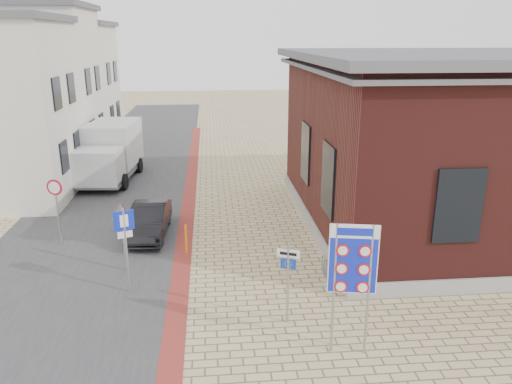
{
  "coord_description": "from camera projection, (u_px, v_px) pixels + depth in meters",
  "views": [
    {
      "loc": [
        -0.94,
        -11.71,
        7.38
      ],
      "look_at": [
        0.61,
        4.72,
        2.2
      ],
      "focal_mm": 35.0,
      "sensor_mm": 36.0,
      "label": 1
    }
  ],
  "objects": [
    {
      "name": "ground",
      "position": [
        250.0,
        323.0,
        13.42
      ],
      "size": [
        120.0,
        120.0,
        0.0
      ],
      "primitive_type": "plane",
      "color": "tan",
      "rests_on": "ground"
    },
    {
      "name": "parking_sign",
      "position": [
        125.0,
        236.0,
        14.45
      ],
      "size": [
        0.56,
        0.27,
        2.68
      ],
      "rotation": [
        0.0,
        0.0,
        0.4
      ],
      "color": "gray",
      "rests_on": "ground"
    },
    {
      "name": "curb_strip",
      "position": [
        188.0,
        205.0,
        22.73
      ],
      "size": [
        0.6,
        40.0,
        0.02
      ],
      "primitive_type": "cube",
      "color": "maroon",
      "rests_on": "ground"
    },
    {
      "name": "yield_sign",
      "position": [
        122.0,
        220.0,
        15.87
      ],
      "size": [
        0.8,
        0.31,
        2.32
      ],
      "rotation": [
        0.0,
        0.0,
        -0.31
      ],
      "color": "gray",
      "rests_on": "ground"
    },
    {
      "name": "brick_building",
      "position": [
        460.0,
        138.0,
        19.82
      ],
      "size": [
        13.0,
        13.0,
        6.8
      ],
      "color": "gray",
      "rests_on": "ground"
    },
    {
      "name": "box_truck",
      "position": [
        110.0,
        152.0,
        26.28
      ],
      "size": [
        2.84,
        5.88,
        2.98
      ],
      "rotation": [
        0.0,
        0.0,
        -0.1
      ],
      "color": "slate",
      "rests_on": "ground"
    },
    {
      "name": "border_sign",
      "position": [
        353.0,
        262.0,
        11.47
      ],
      "size": [
        1.13,
        0.26,
        3.33
      ],
      "rotation": [
        0.0,
        0.0,
        -0.19
      ],
      "color": "gray",
      "rests_on": "ground"
    },
    {
      "name": "sedan",
      "position": [
        149.0,
        220.0,
        19.15
      ],
      "size": [
        1.48,
        3.78,
        1.23
      ],
      "primitive_type": "imported",
      "rotation": [
        0.0,
        0.0,
        -0.05
      ],
      "color": "black",
      "rests_on": "ground"
    },
    {
      "name": "essen_sign",
      "position": [
        288.0,
        272.0,
        13.02
      ],
      "size": [
        0.58,
        0.27,
        2.26
      ],
      "rotation": [
        0.0,
        0.0,
        -0.39
      ],
      "color": "gray",
      "rests_on": "ground"
    },
    {
      "name": "townhouse_far",
      "position": [
        60.0,
        85.0,
        33.98
      ],
      "size": [
        7.4,
        6.4,
        8.3
      ],
      "color": "silver",
      "rests_on": "ground"
    },
    {
      "name": "townhouse_mid",
      "position": [
        30.0,
        88.0,
        28.17
      ],
      "size": [
        7.4,
        6.4,
        9.1
      ],
      "color": "silver",
      "rests_on": "ground"
    },
    {
      "name": "speed_sign",
      "position": [
        56.0,
        201.0,
        17.92
      ],
      "size": [
        0.58,
        0.18,
        2.52
      ],
      "rotation": [
        0.0,
        0.0,
        -0.25
      ],
      "color": "gray",
      "rests_on": "ground"
    },
    {
      "name": "road_strip",
      "position": [
        127.0,
        177.0,
        27.17
      ],
      "size": [
        7.0,
        60.0,
        0.02
      ],
      "primitive_type": "cube",
      "color": "#38383A",
      "rests_on": "ground"
    },
    {
      "name": "bollard",
      "position": [
        186.0,
        239.0,
        17.56
      ],
      "size": [
        0.13,
        0.13,
        1.06
      ],
      "primitive_type": "cylinder",
      "rotation": [
        0.0,
        0.0,
        0.42
      ],
      "color": "orange",
      "rests_on": "ground"
    },
    {
      "name": "bike_rack",
      "position": [
        328.0,
        273.0,
        15.66
      ],
      "size": [
        0.08,
        1.8,
        0.6
      ],
      "color": "slate",
      "rests_on": "ground"
    }
  ]
}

